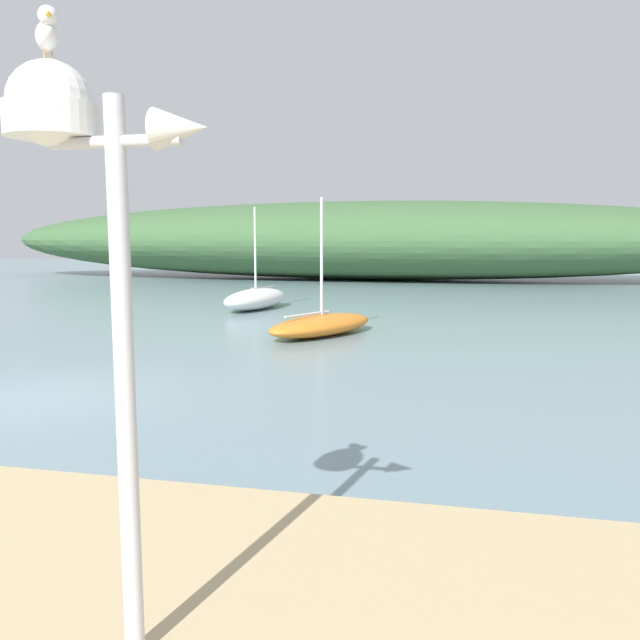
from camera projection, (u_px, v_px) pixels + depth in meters
name	position (u px, v px, depth m)	size (l,w,h in m)	color
ground_plane	(37.00, 398.00, 11.20)	(120.00, 120.00, 0.00)	gray
distant_hill	(369.00, 240.00, 41.95)	(50.71, 10.85, 4.98)	#3D6038
mast_structure	(77.00, 170.00, 3.73)	(1.21, 0.53, 3.56)	silver
seagull_on_radar	(47.00, 32.00, 3.65)	(0.29, 0.33, 0.26)	orange
sailboat_near_shore	(322.00, 325.00, 18.26)	(3.11, 4.23, 3.82)	orange
sailboat_centre_water	(256.00, 299.00, 24.73)	(2.14, 4.18, 3.85)	white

